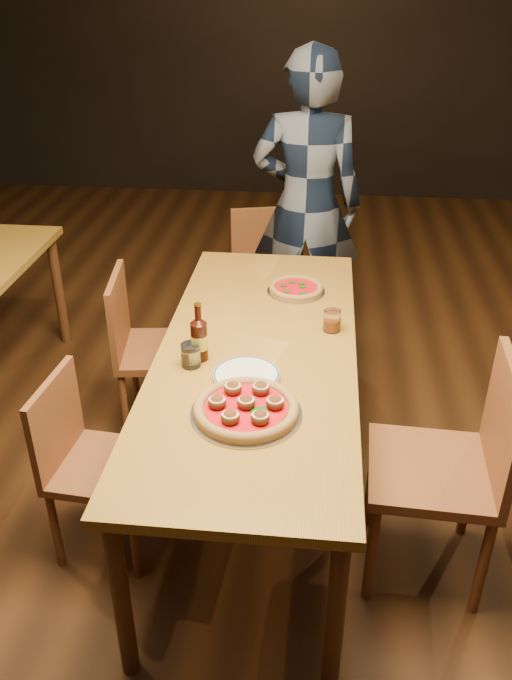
# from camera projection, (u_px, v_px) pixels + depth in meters

# --- Properties ---
(ground) EXTENTS (9.00, 9.00, 0.00)m
(ground) POSITION_uv_depth(u_px,v_px,m) (257.00, 488.00, 3.07)
(ground) COLOR black
(room_shell) EXTENTS (9.00, 9.00, 9.00)m
(room_shell) POSITION_uv_depth(u_px,v_px,m) (258.00, 55.00, 2.14)
(room_shell) COLOR black
(room_shell) RESTS_ON ground
(table_main) EXTENTS (0.80, 2.00, 0.75)m
(table_main) POSITION_uv_depth(u_px,v_px,m) (257.00, 364.00, 2.73)
(table_main) COLOR brown
(table_main) RESTS_ON ground
(chair_main_nw) EXTENTS (0.41, 0.41, 0.81)m
(chair_main_nw) POSITION_uv_depth(u_px,v_px,m) (104.00, 465.00, 2.59)
(chair_main_nw) COLOR brown
(chair_main_nw) RESTS_ON ground
(chair_main_sw) EXTENTS (0.46, 0.46, 0.88)m
(chair_main_sw) POSITION_uv_depth(u_px,v_px,m) (161.00, 349.00, 3.30)
(chair_main_sw) COLOR brown
(chair_main_sw) RESTS_ON ground
(chair_main_e) EXTENTS (0.48, 0.48, 0.99)m
(chair_main_e) POSITION_uv_depth(u_px,v_px,m) (432.00, 468.00, 2.44)
(chair_main_e) COLOR brown
(chair_main_e) RESTS_ON ground
(chair_end) EXTENTS (0.50, 0.50, 0.88)m
(chair_end) POSITION_uv_depth(u_px,v_px,m) (269.00, 282.00, 3.99)
(chair_end) COLOR brown
(chair_end) RESTS_ON ground
(pizza_meatball) EXTENTS (0.39, 0.39, 0.07)m
(pizza_meatball) POSITION_uv_depth(u_px,v_px,m) (246.00, 408.00, 2.29)
(pizza_meatball) COLOR #B7B7BF
(pizza_meatball) RESTS_ON table_main
(pizza_margherita) EXTENTS (0.28, 0.28, 0.04)m
(pizza_margherita) POSITION_uv_depth(u_px,v_px,m) (296.00, 288.00, 3.15)
(pizza_margherita) COLOR #B7B7BF
(pizza_margherita) RESTS_ON table_main
(plate_stack) EXTENTS (0.25, 0.25, 0.02)m
(plate_stack) POSITION_uv_depth(u_px,v_px,m) (246.00, 376.00, 2.50)
(plate_stack) COLOR white
(plate_stack) RESTS_ON table_main
(beer_bottle) EXTENTS (0.07, 0.07, 0.24)m
(beer_bottle) POSITION_uv_depth(u_px,v_px,m) (199.00, 340.00, 2.58)
(beer_bottle) COLOR black
(beer_bottle) RESTS_ON table_main
(water_glass) EXTENTS (0.08, 0.08, 0.09)m
(water_glass) POSITION_uv_depth(u_px,v_px,m) (191.00, 355.00, 2.56)
(water_glass) COLOR white
(water_glass) RESTS_ON table_main
(amber_glass) EXTENTS (0.07, 0.07, 0.09)m
(amber_glass) POSITION_uv_depth(u_px,v_px,m) (332.00, 321.00, 2.81)
(amber_glass) COLOR #8F3C10
(amber_glass) RESTS_ON table_main
(diner) EXTENTS (0.66, 0.44, 1.77)m
(diner) POSITION_uv_depth(u_px,v_px,m) (307.00, 206.00, 3.85)
(diner) COLOR black
(diner) RESTS_ON ground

